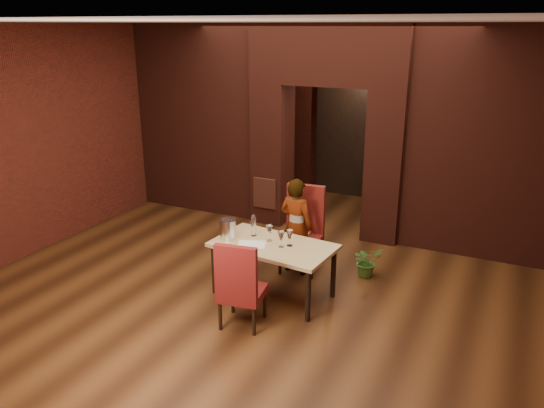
{
  "coord_description": "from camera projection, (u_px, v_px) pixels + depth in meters",
  "views": [
    {
      "loc": [
        2.76,
        -5.69,
        3.17
      ],
      "look_at": [
        0.01,
        0.0,
        1.03
      ],
      "focal_mm": 35.0,
      "sensor_mm": 36.0,
      "label": 1
    }
  ],
  "objects": [
    {
      "name": "floor",
      "position": [
        271.0,
        277.0,
        7.0
      ],
      "size": [
        8.0,
        8.0,
        0.0
      ],
      "primitive_type": "plane",
      "color": "#4A2912",
      "rests_on": "ground"
    },
    {
      "name": "ceiling",
      "position": [
        271.0,
        22.0,
        5.98
      ],
      "size": [
        7.0,
        8.0,
        0.04
      ],
      "primitive_type": "cube",
      "color": "silver",
      "rests_on": "ground"
    },
    {
      "name": "wall_back",
      "position": [
        365.0,
        113.0,
        9.9
      ],
      "size": [
        7.0,
        0.04,
        3.2
      ],
      "primitive_type": "cube",
      "color": "maroon",
      "rests_on": "ground"
    },
    {
      "name": "wall_left",
      "position": [
        61.0,
        135.0,
        7.93
      ],
      "size": [
        0.04,
        8.0,
        3.2
      ],
      "primitive_type": "cube",
      "color": "maroon",
      "rests_on": "ground"
    },
    {
      "name": "pillar_left",
      "position": [
        272.0,
        154.0,
        8.73
      ],
      "size": [
        0.55,
        0.55,
        2.3
      ],
      "primitive_type": "cube",
      "color": "maroon",
      "rests_on": "ground"
    },
    {
      "name": "pillar_right",
      "position": [
        386.0,
        167.0,
        7.95
      ],
      "size": [
        0.55,
        0.55,
        2.3
      ],
      "primitive_type": "cube",
      "color": "maroon",
      "rests_on": "ground"
    },
    {
      "name": "lintel",
      "position": [
        330.0,
        55.0,
        7.82
      ],
      "size": [
        2.45,
        0.55,
        0.9
      ],
      "primitive_type": "cube",
      "color": "maroon",
      "rests_on": "ground"
    },
    {
      "name": "wing_wall_left",
      "position": [
        199.0,
        120.0,
        9.17
      ],
      "size": [
        2.28,
        0.35,
        3.2
      ],
      "primitive_type": "cube",
      "color": "maroon",
      "rests_on": "ground"
    },
    {
      "name": "wing_wall_right",
      "position": [
        491.0,
        146.0,
        7.22
      ],
      "size": [
        2.28,
        0.35,
        3.2
      ],
      "primitive_type": "cube",
      "color": "maroon",
      "rests_on": "ground"
    },
    {
      "name": "vent_panel",
      "position": [
        265.0,
        193.0,
        8.67
      ],
      "size": [
        0.4,
        0.03,
        0.5
      ],
      "primitive_type": "cube",
      "color": "#A74B30",
      "rests_on": "ground"
    },
    {
      "name": "rear_door",
      "position": [
        342.0,
        141.0,
        10.19
      ],
      "size": [
        0.9,
        0.08,
        2.1
      ],
      "primitive_type": "cube",
      "color": "black",
      "rests_on": "ground"
    },
    {
      "name": "rear_door_frame",
      "position": [
        341.0,
        141.0,
        10.16
      ],
      "size": [
        1.02,
        0.04,
        2.22
      ],
      "primitive_type": "cube",
      "color": "black",
      "rests_on": "ground"
    },
    {
      "name": "dining_table",
      "position": [
        273.0,
        270.0,
        6.46
      ],
      "size": [
        1.51,
        0.94,
        0.68
      ],
      "primitive_type": "cube",
      "rotation": [
        0.0,
        0.0,
        -0.09
      ],
      "color": "tan",
      "rests_on": "ground"
    },
    {
      "name": "chair_far",
      "position": [
        301.0,
        230.0,
        7.05
      ],
      "size": [
        0.57,
        0.57,
        1.14
      ],
      "primitive_type": "cube",
      "rotation": [
        0.0,
        0.0,
        0.11
      ],
      "color": "maroon",
      "rests_on": "ground"
    },
    {
      "name": "chair_near",
      "position": [
        242.0,
        282.0,
        5.77
      ],
      "size": [
        0.53,
        0.53,
        1.01
      ],
      "primitive_type": "cube",
      "rotation": [
        0.0,
        0.0,
        3.31
      ],
      "color": "maroon",
      "rests_on": "ground"
    },
    {
      "name": "person_seated",
      "position": [
        296.0,
        226.0,
        6.98
      ],
      "size": [
        0.51,
        0.37,
        1.3
      ],
      "primitive_type": "imported",
      "rotation": [
        0.0,
        0.0,
        3.01
      ],
      "color": "white",
      "rests_on": "ground"
    },
    {
      "name": "wine_glass_a",
      "position": [
        269.0,
        233.0,
        6.41
      ],
      "size": [
        0.08,
        0.08,
        0.2
      ],
      "primitive_type": null,
      "color": "white",
      "rests_on": "dining_table"
    },
    {
      "name": "wine_glass_b",
      "position": [
        281.0,
        239.0,
        6.24
      ],
      "size": [
        0.08,
        0.08,
        0.19
      ],
      "primitive_type": null,
      "color": "silver",
      "rests_on": "dining_table"
    },
    {
      "name": "wine_glass_c",
      "position": [
        290.0,
        238.0,
        6.27
      ],
      "size": [
        0.08,
        0.08,
        0.2
      ],
      "primitive_type": null,
      "color": "white",
      "rests_on": "dining_table"
    },
    {
      "name": "tasting_sheet",
      "position": [
        252.0,
        244.0,
        6.33
      ],
      "size": [
        0.4,
        0.35,
        0.0
      ],
      "primitive_type": "cube",
      "rotation": [
        0.0,
        0.0,
        0.38
      ],
      "color": "silver",
      "rests_on": "dining_table"
    },
    {
      "name": "wine_bucket",
      "position": [
        228.0,
        229.0,
        6.48
      ],
      "size": [
        0.2,
        0.2,
        0.25
      ],
      "primitive_type": "cylinder",
      "color": "silver",
      "rests_on": "dining_table"
    },
    {
      "name": "water_bottle",
      "position": [
        254.0,
        225.0,
        6.56
      ],
      "size": [
        0.06,
        0.06,
        0.28
      ],
      "primitive_type": "cylinder",
      "color": "white",
      "rests_on": "dining_table"
    },
    {
      "name": "potted_plant",
      "position": [
        367.0,
        261.0,
        6.99
      ],
      "size": [
        0.49,
        0.49,
        0.42
      ],
      "primitive_type": "imported",
      "rotation": [
        0.0,
        0.0,
        0.8
      ],
      "color": "#3C7228",
      "rests_on": "ground"
    }
  ]
}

